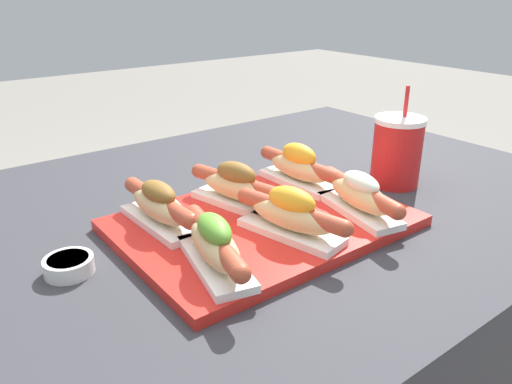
% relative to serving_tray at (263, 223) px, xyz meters
% --- Properties ---
extents(patio_table, '(1.32, 0.94, 0.72)m').
position_rel_serving_tray_xyz_m(patio_table, '(0.06, 0.10, -0.37)').
color(patio_table, '#333338').
rests_on(patio_table, ground_plane).
extents(serving_tray, '(0.46, 0.33, 0.02)m').
position_rel_serving_tray_xyz_m(serving_tray, '(0.00, 0.00, 0.00)').
color(serving_tray, red).
rests_on(serving_tray, patio_table).
extents(hot_dog_0, '(0.10, 0.21, 0.07)m').
position_rel_serving_tray_xyz_m(hot_dog_0, '(-0.15, -0.08, 0.04)').
color(hot_dog_0, white).
rests_on(hot_dog_0, serving_tray).
extents(hot_dog_1, '(0.10, 0.21, 0.08)m').
position_rel_serving_tray_xyz_m(hot_dog_1, '(-0.00, -0.07, 0.04)').
color(hot_dog_1, white).
rests_on(hot_dog_1, serving_tray).
extents(hot_dog_2, '(0.09, 0.21, 0.07)m').
position_rel_serving_tray_xyz_m(hot_dog_2, '(0.14, -0.08, 0.04)').
color(hot_dog_2, white).
rests_on(hot_dog_2, serving_tray).
extents(hot_dog_3, '(0.07, 0.21, 0.07)m').
position_rel_serving_tray_xyz_m(hot_dog_3, '(-0.15, 0.08, 0.04)').
color(hot_dog_3, white).
rests_on(hot_dog_3, serving_tray).
extents(hot_dog_4, '(0.10, 0.21, 0.08)m').
position_rel_serving_tray_xyz_m(hot_dog_4, '(-0.00, 0.07, 0.04)').
color(hot_dog_4, white).
rests_on(hot_dog_4, serving_tray).
extents(hot_dog_5, '(0.07, 0.21, 0.08)m').
position_rel_serving_tray_xyz_m(hot_dog_5, '(0.15, 0.08, 0.04)').
color(hot_dog_5, white).
rests_on(hot_dog_5, serving_tray).
extents(sauce_bowl, '(0.07, 0.07, 0.02)m').
position_rel_serving_tray_xyz_m(sauce_bowl, '(-0.31, 0.05, 0.00)').
color(sauce_bowl, silver).
rests_on(sauce_bowl, patio_table).
extents(drink_cup, '(0.10, 0.10, 0.20)m').
position_rel_serving_tray_xyz_m(drink_cup, '(0.33, -0.01, 0.06)').
color(drink_cup, red).
rests_on(drink_cup, patio_table).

